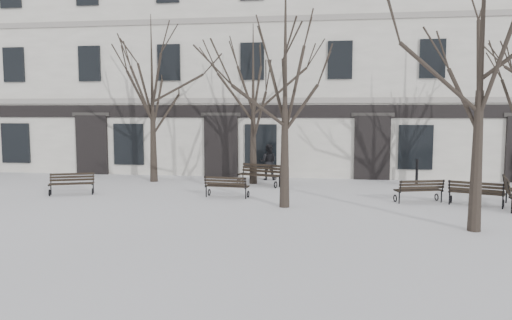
% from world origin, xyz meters
% --- Properties ---
extents(ground, '(100.00, 100.00, 0.00)m').
position_xyz_m(ground, '(0.00, 0.00, 0.00)').
color(ground, silver).
rests_on(ground, ground).
extents(building, '(40.40, 10.20, 11.40)m').
position_xyz_m(building, '(0.00, 12.96, 5.52)').
color(building, silver).
rests_on(building, ground).
extents(tree_1, '(5.31, 5.31, 7.58)m').
position_xyz_m(tree_1, '(0.16, 0.86, 4.74)').
color(tree_1, black).
rests_on(tree_1, ground).
extents(tree_2, '(6.08, 6.08, 8.68)m').
position_xyz_m(tree_2, '(5.35, -1.65, 5.43)').
color(tree_2, black).
rests_on(tree_2, ground).
extents(tree_4, '(5.09, 5.09, 7.27)m').
position_xyz_m(tree_4, '(-6.10, 5.88, 4.54)').
color(tree_4, black).
rests_on(tree_4, ground).
extents(tree_5, '(4.72, 4.72, 6.75)m').
position_xyz_m(tree_5, '(-1.65, 5.90, 4.22)').
color(tree_5, black).
rests_on(tree_5, ground).
extents(bench_0, '(1.67, 1.10, 0.80)m').
position_xyz_m(bench_0, '(-7.94, 2.13, 0.44)').
color(bench_0, black).
rests_on(bench_0, ground).
extents(bench_1, '(1.63, 0.75, 0.80)m').
position_xyz_m(bench_1, '(-2.07, 2.34, 0.43)').
color(bench_1, black).
rests_on(bench_1, ground).
extents(bench_2, '(1.78, 1.18, 0.85)m').
position_xyz_m(bench_2, '(6.37, 1.91, 0.46)').
color(bench_2, black).
rests_on(bench_2, ground).
extents(bench_3, '(1.91, 1.21, 0.91)m').
position_xyz_m(bench_3, '(-1.28, 5.27, 0.50)').
color(bench_3, black).
rests_on(bench_3, ground).
extents(bench_4, '(1.70, 1.03, 0.81)m').
position_xyz_m(bench_4, '(4.64, 2.34, 0.44)').
color(bench_4, black).
rests_on(bench_4, ground).
extents(bollard_a, '(0.14, 0.14, 1.09)m').
position_xyz_m(bollard_a, '(-1.74, 6.79, 0.59)').
color(bollard_a, black).
rests_on(bollard_a, ground).
extents(bollard_b, '(0.14, 0.14, 1.07)m').
position_xyz_m(bollard_b, '(5.33, 6.99, 0.57)').
color(bollard_b, black).
rests_on(bollard_b, ground).
extents(pedestrian_b, '(0.84, 0.68, 1.63)m').
position_xyz_m(pedestrian_b, '(-1.15, 7.17, 0.00)').
color(pedestrian_b, black).
rests_on(pedestrian_b, ground).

